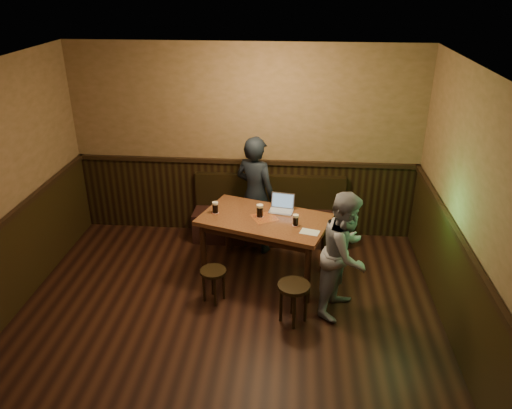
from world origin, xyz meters
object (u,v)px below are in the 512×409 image
Objects in this scene: stool_right at (294,292)px; person_grey at (345,254)px; bench at (269,219)px; pub_table at (265,226)px; stool_left at (213,276)px; pint_right at (296,220)px; pint_mid at (260,211)px; laptop at (282,206)px; pint_left at (215,207)px; person_suit at (255,195)px.

stool_right is 0.33× the size of person_grey.
pub_table is at bearing -90.00° from bench.
stool_left is 1.19m from pint_right.
laptop is at bearing 38.16° from pint_mid.
stool_left is at bearing 161.41° from stool_right.
pint_left is at bearing 173.54° from pint_mid.
stool_right is 1.18m from pint_mid.
pint_mid is at bearing -132.00° from laptop.
pint_left is (-0.63, 0.08, 0.19)m from pub_table.
person_suit is (-0.56, 0.87, -0.07)m from pint_right.
person_grey is at bearing -1.32° from stool_left.
pint_right is at bearing 90.41° from stool_right.
laptop is (-0.19, 1.16, 0.50)m from stool_right.
pint_left is 0.77m from person_suit.
pub_table is 0.73m from person_suit.
person_grey is at bearing -32.98° from pint_mid.
pint_right is (1.02, -0.26, -0.00)m from pint_left.
person_suit reaches higher than pint_mid.
laptop is (0.77, 0.84, 0.56)m from stool_left.
bench is 1.97m from stool_right.
pint_left is (-0.07, 0.69, 0.58)m from stool_left.
person_suit is (-0.11, 0.68, -0.09)m from pint_mid.
pint_right reaches higher than bench.
pint_right is at bearing -23.41° from pint_mid.
bench reaches higher than stool_right.
pint_mid reaches higher than pint_right.
stool_left is (-0.57, -1.60, 0.03)m from bench.
pint_right is 0.09× the size of person_suit.
person_suit is (0.46, 0.61, -0.08)m from pint_left.
pint_left is 0.09× the size of person_suit.
pint_mid reaches higher than bench.
person_suit reaches higher than stool_left.
bench reaches higher than pub_table.
stool_left is 1.01m from stool_right.
stool_left is at bearing -128.90° from pint_mid.
bench is 1.70m from stool_left.
person_suit is at bearing 109.20° from stool_right.
pint_left is at bearing 82.25° from person_suit.
bench is 15.27× the size of pint_right.
pint_left reaches higher than stool_left.
stool_left is at bearing 114.50° from person_grey.
laptop is at bearing -75.05° from bench.
pub_table is at bearing 46.98° from stool_left.
person_grey reaches higher than stool_right.
pint_mid is (-0.06, -0.98, 0.61)m from bench.
pint_mid reaches higher than stool_right.
person_grey is (0.57, -0.47, -0.17)m from pint_right.
pub_table is (-0.00, -1.00, 0.42)m from bench.
stool_left is 1.58m from person_grey.
pint_mid reaches higher than pint_left.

